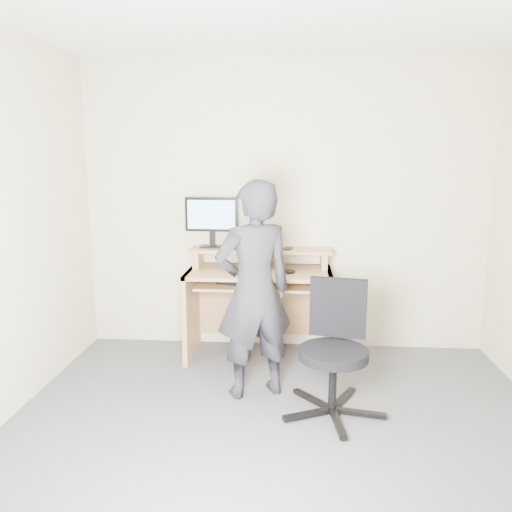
# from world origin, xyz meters

# --- Properties ---
(ground) EXTENTS (3.50, 3.50, 0.00)m
(ground) POSITION_xyz_m (0.00, 0.00, 0.00)
(ground) COLOR #4E4F53
(ground) RESTS_ON ground
(back_wall) EXTENTS (3.50, 0.02, 2.50)m
(back_wall) POSITION_xyz_m (0.00, 1.75, 1.25)
(back_wall) COLOR #BAB394
(back_wall) RESTS_ON ground
(desk) EXTENTS (1.20, 0.60, 0.91)m
(desk) POSITION_xyz_m (-0.20, 1.53, 0.55)
(desk) COLOR tan
(desk) RESTS_ON ground
(monitor) EXTENTS (0.45, 0.13, 0.43)m
(monitor) POSITION_xyz_m (-0.62, 1.62, 1.17)
(monitor) COLOR black
(monitor) RESTS_ON desk
(external_drive) EXTENTS (0.10, 0.14, 0.20)m
(external_drive) POSITION_xyz_m (-0.28, 1.62, 1.01)
(external_drive) COLOR black
(external_drive) RESTS_ON desk
(travel_mug) EXTENTS (0.10, 0.10, 0.19)m
(travel_mug) POSITION_xyz_m (-0.10, 1.60, 1.00)
(travel_mug) COLOR #AFAFB4
(travel_mug) RESTS_ON desk
(smartphone) EXTENTS (0.09, 0.14, 0.01)m
(smartphone) POSITION_xyz_m (0.04, 1.58, 0.92)
(smartphone) COLOR black
(smartphone) RESTS_ON desk
(charger) EXTENTS (0.05, 0.04, 0.03)m
(charger) POSITION_xyz_m (-0.45, 1.53, 0.93)
(charger) COLOR black
(charger) RESTS_ON desk
(headphones) EXTENTS (0.19, 0.19, 0.06)m
(headphones) POSITION_xyz_m (-0.28, 1.68, 0.92)
(headphones) COLOR silver
(headphones) RESTS_ON desk
(keyboard) EXTENTS (0.49, 0.32, 0.03)m
(keyboard) POSITION_xyz_m (-0.30, 1.36, 0.67)
(keyboard) COLOR black
(keyboard) RESTS_ON desk
(mouse) EXTENTS (0.10, 0.07, 0.04)m
(mouse) POSITION_xyz_m (0.05, 1.35, 0.77)
(mouse) COLOR black
(mouse) RESTS_ON desk
(office_chair) EXTENTS (0.68, 0.67, 0.86)m
(office_chair) POSITION_xyz_m (0.36, 0.55, 0.47)
(office_chair) COLOR black
(office_chair) RESTS_ON ground
(person) EXTENTS (0.66, 0.56, 1.53)m
(person) POSITION_xyz_m (-0.19, 0.75, 0.76)
(person) COLOR black
(person) RESTS_ON ground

